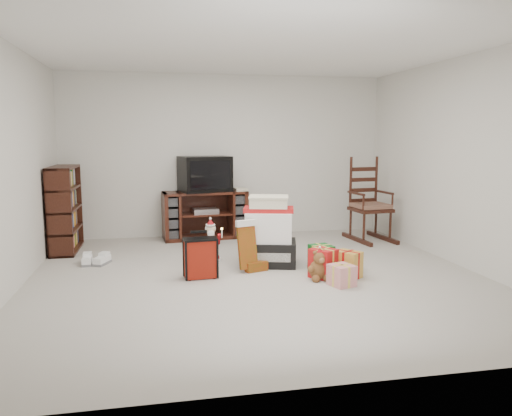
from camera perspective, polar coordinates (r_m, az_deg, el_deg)
The scene contains 13 objects.
room at distance 5.41m, azimuth 0.18°, elevation 4.94°, with size 5.01×5.01×2.51m.
tv_stand at distance 7.67m, azimuth -5.84°, elevation -0.79°, with size 1.30×0.57×0.72m.
bookshelf at distance 7.26m, azimuth -20.99°, elevation -0.25°, with size 0.32×0.95×1.16m.
rocking_chair at distance 7.71m, azimuth 12.76°, elevation -0.29°, with size 0.61×0.91×1.30m.
gift_pile at distance 6.06m, azimuth 1.46°, elevation -3.17°, with size 0.76×0.63×0.83m.
red_suitcase at distance 5.55m, azimuth -6.37°, elevation -5.70°, with size 0.36×0.21×0.53m.
stocking at distance 5.76m, azimuth -1.02°, elevation -4.35°, with size 0.29×0.12×0.61m, color #0B690E, non-canonical shape.
teddy_bear at distance 5.53m, azimuth 7.23°, elevation -6.69°, with size 0.22×0.19×0.32m.
santa_figurine at distance 6.36m, azimuth 2.07°, elevation -3.61°, with size 0.32×0.31×0.66m.
mrs_claus_figurine at distance 6.29m, azimuth -5.20°, elevation -4.21°, with size 0.26×0.25×0.54m.
sneaker_pair at distance 6.45m, azimuth -17.96°, elevation -5.72°, with size 0.35×0.30×0.10m.
gift_cluster at distance 5.69m, azimuth 8.77°, elevation -6.48°, with size 0.73×0.82×0.25m.
crt_television at distance 7.60m, azimuth -5.87°, elevation 3.89°, with size 0.82×0.68×0.53m.
Camera 1 is at (-1.07, -5.30, 1.56)m, focal length 35.00 mm.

